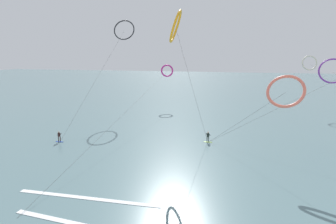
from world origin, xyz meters
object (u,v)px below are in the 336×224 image
Objects in this scene: surfer_cobalt at (59,137)px; kite_coral at (286,91)px; kite_violet at (333,71)px; surfer_lime at (208,138)px; kite_amber at (176,26)px; kite_magenta at (167,71)px; kite_ivory at (310,63)px; kite_charcoal at (124,30)px.

kite_coral is (31.79, -0.76, 8.38)m from surfer_cobalt.
kite_coral is 30.40m from kite_violet.
kite_violet reaches higher than surfer_lime.
surfer_lime is 14.01m from kite_coral.
kite_violet reaches higher than surfer_cobalt.
kite_amber is 30.35m from kite_magenta.
surfer_lime is at bearing -136.53° from kite_ivory.
surfer_cobalt is 34.12m from kite_magenta.
kite_violet is (45.32, 26.45, 9.36)m from surfer_cobalt.
kite_magenta is at bearing -178.54° from kite_violet.
surfer_cobalt is 0.14× the size of kite_coral.
kite_coral is at bearing -118.77° from kite_ivory.
kite_charcoal is at bearing -81.03° from surfer_lime.
kite_ivory is at bearing -16.15° from kite_magenta.
surfer_cobalt is at bearing -86.25° from kite_amber.
kite_charcoal is 27.86m from kite_amber.
kite_magenta is at bearing 173.21° from kite_ivory.
kite_coral reaches higher than kite_magenta.
surfer_lime is at bearing -127.69° from kite_violet.
surfer_cobalt is (-22.46, -5.48, 0.00)m from surfer_lime.
surfer_lime and surfer_cobalt have the same top height.
kite_coral is 39.56m from kite_magenta.
kite_violet is 36.55m from kite_amber.
kite_amber is at bearing -177.46° from kite_coral.
kite_charcoal reaches higher than kite_amber.
surfer_cobalt is at bearing -152.54° from kite_ivory.
surfer_lime is 0.04× the size of kite_violet.
kite_ivory is at bearing 116.79° from kite_violet.
kite_amber is (-27.67, -22.81, 7.03)m from kite_violet.
kite_charcoal is 43.95m from kite_ivory.
kite_ivory reaches higher than kite_coral.
kite_violet is 1.58× the size of kite_charcoal.
kite_ivory is (20.45, 28.82, 10.69)m from surfer_lime.
kite_ivory is (42.91, 34.30, 10.69)m from surfer_cobalt.
kite_coral reaches higher than surfer_lime.
kite_ivory is at bearing 132.62° from kite_amber.
kite_amber reaches higher than surfer_cobalt.
surfer_lime is at bearing 97.64° from kite_charcoal.
surfer_cobalt is 31.34m from kite_charcoal.
kite_charcoal reaches higher than kite_coral.
kite_amber is (-25.27, -30.67, 5.70)m from kite_ivory.
kite_violet is at bearing -176.10° from surfer_lime.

